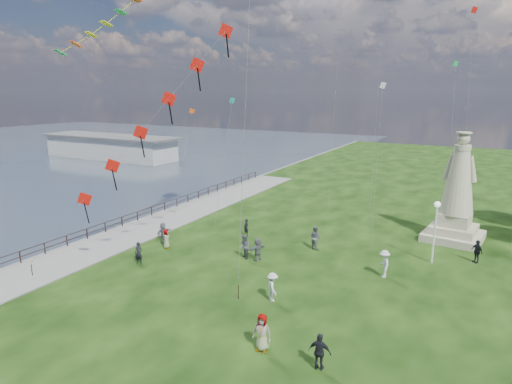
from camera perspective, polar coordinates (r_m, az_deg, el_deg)
The scene contains 18 objects.
waterfront at distance 40.56m, azimuth -17.33°, elevation -5.17°, with size 200.00×200.00×1.51m.
pier_pavilion at distance 88.64m, azimuth -18.89°, elevation 5.76°, with size 30.00×8.00×4.40m.
statue at distance 39.49m, azimuth 25.21°, elevation -1.02°, with size 5.00×5.00×9.15m.
lamppost at distance 33.44m, azimuth 22.86°, elevation -3.34°, with size 0.43×0.43×4.69m.
person_0 at distance 32.66m, azimuth -15.37°, elevation -7.87°, with size 0.61×0.40×1.66m, color black.
person_1 at distance 32.41m, azimuth -1.55°, elevation -7.33°, with size 0.91×0.56×1.88m, color #595960.
person_2 at distance 26.32m, azimuth 2.22°, elevation -12.53°, with size 1.15×0.59×1.78m, color silver.
person_3 at distance 20.79m, azimuth 8.50°, elevation -20.33°, with size 1.04×0.53×1.78m, color black.
person_4 at distance 21.82m, azimuth 0.83°, elevation -18.21°, with size 0.93×0.57×1.91m, color #595960.
person_5 at distance 36.74m, azimuth -12.26°, elevation -5.27°, with size 1.57×0.68×1.70m, color #595960.
person_6 at distance 37.46m, azimuth -1.30°, elevation -4.74°, with size 0.56×0.37×1.53m, color black.
person_7 at distance 34.72m, azimuth 7.90°, elevation -6.03°, with size 0.92×0.57×1.89m, color #595960.
person_8 at distance 30.60m, azimuth 16.73°, elevation -9.16°, with size 1.24×0.64×1.92m, color silver.
person_9 at distance 35.69m, azimuth 27.36°, elevation -7.03°, with size 1.02×0.52×1.73m, color black.
person_10 at distance 35.31m, azimuth -11.87°, elevation -6.11°, with size 0.78×0.48×1.59m, color #595960.
person_11 at distance 32.11m, azimuth 0.20°, elevation -7.66°, with size 1.62×0.70×1.74m, color #595960.
red_kite_train at distance 29.85m, azimuth -13.70°, elevation 9.15°, with size 10.67×9.35×16.77m.
small_kites at distance 41.60m, azimuth 14.78°, elevation 16.06°, with size 30.22×15.08×33.48m.
Camera 1 is at (12.87, -17.49, 12.35)m, focal length 30.00 mm.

